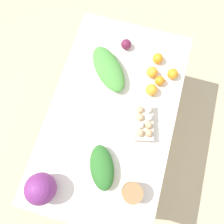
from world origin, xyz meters
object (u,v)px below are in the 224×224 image
object	(u,v)px
cabbage_purple	(41,189)
beet_root	(126,44)
orange_1	(152,72)
orange_0	(152,90)
orange_3	(158,58)
egg_carton	(144,122)
greens_bunch_chard	(109,69)
orange_2	(160,81)
greens_bunch_dandelion	(102,167)
paper_bag	(132,193)
orange_4	(173,74)

from	to	relation	value
cabbage_purple	beet_root	world-z (taller)	cabbage_purple
beet_root	orange_1	size ratio (longest dim) A/B	0.96
cabbage_purple	orange_0	size ratio (longest dim) A/B	2.28
orange_0	orange_3	world-z (taller)	orange_0
egg_carton	greens_bunch_chard	size ratio (longest dim) A/B	0.70
cabbage_purple	orange_2	bearing A→B (deg)	-30.74
cabbage_purple	greens_bunch_chard	world-z (taller)	cabbage_purple
orange_1	orange_3	xyz separation A→B (m)	(0.11, -0.01, -0.00)
egg_carton	orange_1	distance (m)	0.36
orange_2	orange_3	size ratio (longest dim) A/B	0.91
greens_bunch_chard	greens_bunch_dandelion	bearing A→B (deg)	-167.35
cabbage_purple	greens_bunch_chard	size ratio (longest dim) A/B	0.49
cabbage_purple	orange_2	size ratio (longest dim) A/B	2.69
paper_bag	greens_bunch_dandelion	distance (m)	0.22
paper_bag	orange_2	world-z (taller)	paper_bag
egg_carton	greens_bunch_chard	xyz separation A→B (m)	(0.29, 0.31, 0.00)
orange_2	orange_3	distance (m)	0.17
greens_bunch_chard	orange_2	distance (m)	0.35
beet_root	orange_1	xyz separation A→B (m)	(-0.16, -0.22, 0.00)
cabbage_purple	greens_bunch_dandelion	bearing A→B (deg)	-55.19
greens_bunch_chard	orange_4	bearing A→B (deg)	-78.44
greens_bunch_dandelion	orange_2	bearing A→B (deg)	-18.09
beet_root	orange_4	distance (m)	0.38
orange_1	egg_carton	bearing A→B (deg)	-175.65
paper_bag	beet_root	world-z (taller)	paper_bag
orange_2	paper_bag	bearing A→B (deg)	179.58
orange_0	orange_1	size ratio (longest dim) A/B	1.03
beet_root	orange_2	bearing A→B (deg)	-125.72
greens_bunch_dandelion	orange_4	distance (m)	0.77
cabbage_purple	orange_1	xyz separation A→B (m)	(0.89, -0.44, -0.05)
orange_3	paper_bag	bearing A→B (deg)	-177.19
cabbage_purple	orange_0	xyz separation A→B (m)	(0.77, -0.47, -0.05)
greens_bunch_chard	orange_3	xyz separation A→B (m)	(0.17, -0.30, -0.01)
greens_bunch_chard	greens_bunch_dandelion	xyz separation A→B (m)	(-0.63, -0.14, 0.00)
greens_bunch_dandelion	orange_0	size ratio (longest dim) A/B	3.42
greens_bunch_dandelion	orange_4	bearing A→B (deg)	-21.62
greens_bunch_dandelion	beet_root	xyz separation A→B (m)	(0.85, 0.08, -0.01)
cabbage_purple	egg_carton	xyz separation A→B (m)	(0.54, -0.47, -0.05)
cabbage_purple	paper_bag	bearing A→B (deg)	-76.77
greens_bunch_chard	orange_1	xyz separation A→B (m)	(0.06, -0.29, -0.01)
beet_root	greens_bunch_dandelion	bearing A→B (deg)	-174.86
beet_root	orange_1	distance (m)	0.27
egg_carton	paper_bag	xyz separation A→B (m)	(-0.42, -0.03, 0.01)
orange_1	paper_bag	bearing A→B (deg)	-175.70
orange_0	orange_1	distance (m)	0.13
paper_bag	orange_1	bearing A→B (deg)	4.30
beet_root	orange_2	xyz separation A→B (m)	(-0.21, -0.29, -0.00)
orange_2	orange_4	bearing A→B (deg)	-45.63
orange_1	greens_bunch_chard	bearing A→B (deg)	101.95
orange_3	cabbage_purple	bearing A→B (deg)	155.65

